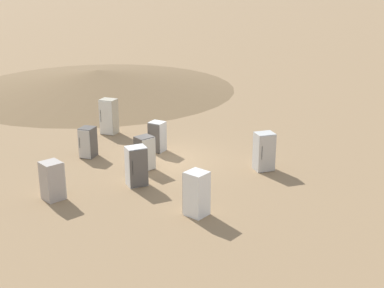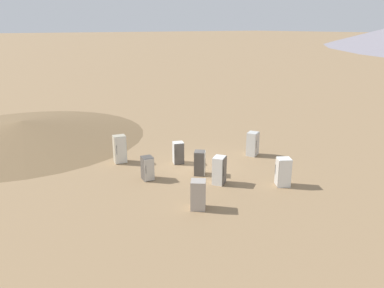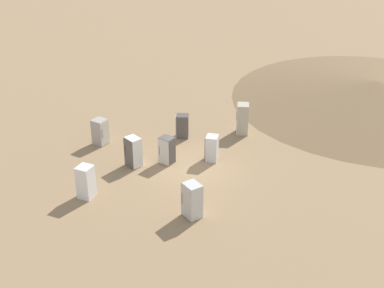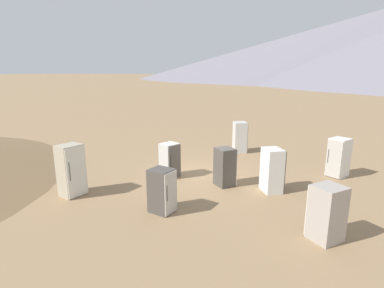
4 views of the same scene
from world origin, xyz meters
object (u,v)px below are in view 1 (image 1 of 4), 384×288
Objects in this scene: discarded_fridge_1 at (109,117)px; discarded_fridge_7 at (136,166)px; discarded_fridge_2 at (88,142)px; discarded_fridge_5 at (52,181)px; discarded_fridge_3 at (196,193)px; discarded_fridge_4 at (145,153)px; discarded_fridge_0 at (264,152)px; discarded_fridge_6 at (157,137)px.

discarded_fridge_1 is 1.14× the size of discarded_fridge_7.
discarded_fridge_5 is (4.73, 0.24, 0.05)m from discarded_fridge_2.
discarded_fridge_3 reaches higher than discarded_fridge_7.
discarded_fridge_3 is 4.99m from discarded_fridge_4.
discarded_fridge_5 is at bearing 102.93° from discarded_fridge_2.
discarded_fridge_3 is at bearing 34.11° from discarded_fridge_5.
discarded_fridge_0 reaches higher than discarded_fridge_5.
discarded_fridge_1 is (-4.07, -8.19, 0.09)m from discarded_fridge_0.
discarded_fridge_6 is at bearing -139.91° from discarded_fridge_4.
discarded_fridge_2 is 4.24m from discarded_fridge_7.
discarded_fridge_2 is 7.85m from discarded_fridge_3.
discarded_fridge_5 reaches higher than discarded_fridge_2.
discarded_fridge_2 is at bearing -70.46° from discarded_fridge_4.
discarded_fridge_5 is (3.57, -2.74, 0.01)m from discarded_fridge_4.
discarded_fridge_3 is 1.14× the size of discarded_fridge_6.
discarded_fridge_0 is at bearing 172.42° from discarded_fridge_7.
discarded_fridge_1 is at bearing -53.18° from discarded_fridge_0.
discarded_fridge_4 is at bearing -19.06° from discarded_fridge_0.
discarded_fridge_7 reaches higher than discarded_fridge_5.
discarded_fridge_5 is 0.92× the size of discarded_fridge_7.
discarded_fridge_1 is 8.34m from discarded_fridge_5.
discarded_fridge_5 is (4.27, -7.87, -0.09)m from discarded_fridge_0.
discarded_fridge_5 is at bearing 1.67° from discarded_fridge_0.
discarded_fridge_6 is (-1.72, -5.10, -0.12)m from discarded_fridge_0.
discarded_fridge_6 is at bearing 104.67° from discarded_fridge_5.
discarded_fridge_1 is 1.24× the size of discarded_fridge_5.
discarded_fridge_3 is at bearing 147.98° from discarded_fridge_2.
discarded_fridge_7 is (6.54, 3.14, -0.11)m from discarded_fridge_1.
discarded_fridge_5 is (8.33, 0.32, -0.18)m from discarded_fridge_1.
discarded_fridge_0 reaches higher than discarded_fridge_2.
discarded_fridge_1 is 5.66m from discarded_fridge_4.
discarded_fridge_2 is 0.97× the size of discarded_fridge_6.
discarded_fridge_2 is (-0.47, -8.11, -0.13)m from discarded_fridge_0.
discarded_fridge_1 is 1.25× the size of discarded_fridge_4.
discarded_fridge_6 is at bearing 155.50° from discarded_fridge_1.
discarded_fridge_6 is 4.20m from discarded_fridge_7.
discarded_fridge_2 is (3.60, 0.08, -0.23)m from discarded_fridge_1.
discarded_fridge_3 is 1.09× the size of discarded_fridge_5.
discarded_fridge_0 is 9.14m from discarded_fridge_1.
discarded_fridge_0 is 5.63m from discarded_fridge_7.
discarded_fridge_6 is (-1.26, 3.01, 0.02)m from discarded_fridge_2.
discarded_fridge_1 reaches higher than discarded_fridge_0.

